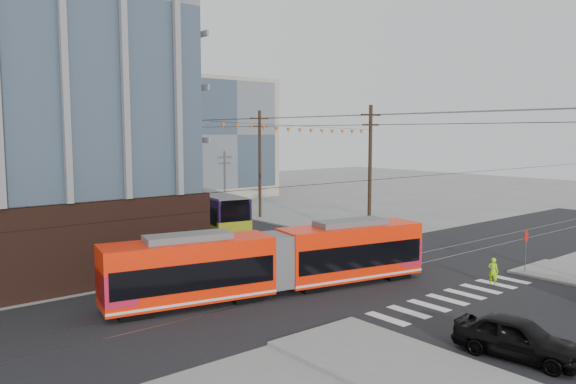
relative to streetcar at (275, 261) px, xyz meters
name	(u,v)px	position (x,y,z in m)	size (l,w,h in m)	color
ground	(411,285)	(7.01, -3.78, -1.78)	(160.00, 160.00, 0.00)	slate
bg_bldg_ne_near	(209,138)	(23.01, 44.22, 6.22)	(14.00, 14.00, 16.00)	gray
bg_bldg_ne_far	(157,143)	(25.01, 64.22, 5.22)	(16.00, 16.00, 14.00)	#8C99A5
utility_pole_far	(134,155)	(15.51, 52.22, 3.72)	(0.30, 0.30, 11.00)	black
streetcar	(275,261)	(0.00, 0.00, 0.00)	(18.52, 2.60, 3.57)	#FC2306
city_bus	(205,211)	(6.81, 18.71, 0.09)	(2.87, 13.25, 3.75)	#1D0F34
black_sedan	(517,338)	(1.75, -13.04, -0.96)	(1.95, 4.85, 1.65)	black
parked_car_silver	(204,247)	(1.72, 10.42, -1.10)	(1.45, 4.14, 1.37)	#A4ABB1
parked_car_white	(189,243)	(1.70, 12.48, -1.14)	(1.80, 4.43, 1.28)	silver
parked_car_grey	(146,234)	(0.94, 17.99, -1.17)	(2.04, 4.42, 1.23)	#525463
pedestrian	(493,271)	(10.72, -6.74, -0.98)	(0.58, 0.38, 1.60)	#A4F310
stop_sign	(526,253)	(14.87, -6.50, -0.52)	(0.77, 0.77, 2.53)	#BE0B06
jersey_barrier	(364,234)	(15.31, 7.62, -1.36)	(0.95, 4.21, 0.84)	#606060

